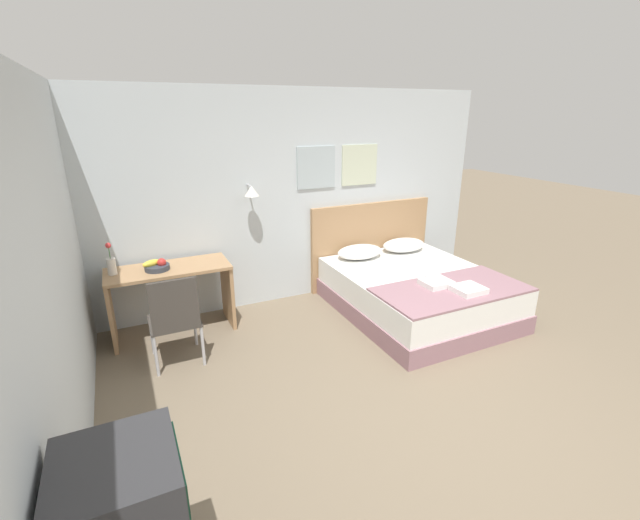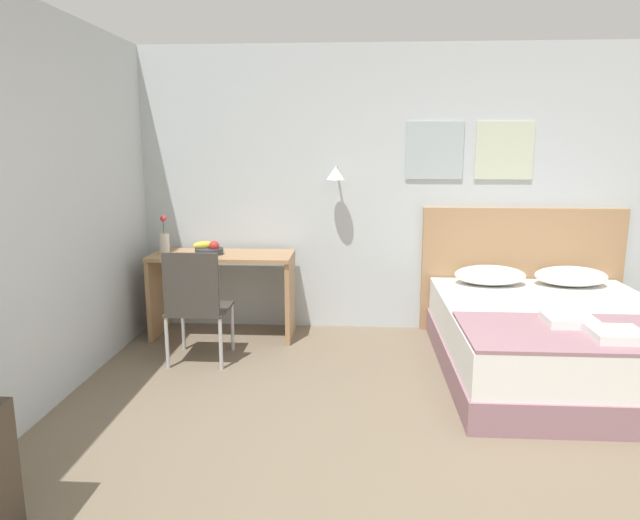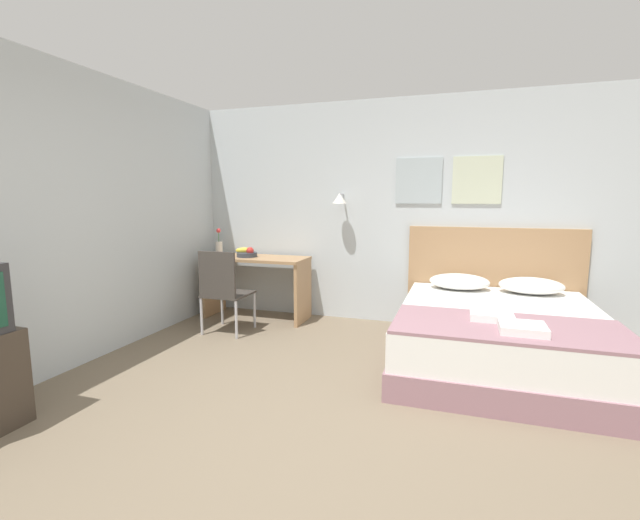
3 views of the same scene
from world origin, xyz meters
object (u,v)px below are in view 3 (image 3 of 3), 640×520
at_px(fruit_bowl, 247,253).
at_px(flower_vase, 219,246).
at_px(headboard, 492,280).
at_px(folded_towel_mid_bed, 522,328).
at_px(folded_towel_near_foot, 491,315).
at_px(desk_chair, 223,287).
at_px(throw_blanket, 507,327).
at_px(desk, 257,275).
at_px(pillow_right, 531,286).
at_px(bed, 498,338).
at_px(pillow_left, 459,282).

xyz_separation_m(fruit_bowl, flower_vase, (-0.43, 0.06, 0.07)).
relative_size(headboard, folded_towel_mid_bed, 5.88).
distance_m(headboard, flower_vase, 3.34).
bearing_deg(folded_towel_near_foot, desk_chair, 169.78).
bearing_deg(desk_chair, throw_blanket, -12.69).
distance_m(headboard, desk_chair, 3.01).
height_order(folded_towel_mid_bed, flower_vase, flower_vase).
bearing_deg(desk_chair, desk, 85.65).
xyz_separation_m(throw_blanket, desk, (-2.77, 1.35, 0.01)).
height_order(pillow_right, flower_vase, flower_vase).
bearing_deg(headboard, pillow_right, -39.30).
bearing_deg(flower_vase, desk_chair, -57.00).
relative_size(pillow_right, throw_blanket, 0.37).
distance_m(throw_blanket, folded_towel_near_foot, 0.18).
distance_m(folded_towel_mid_bed, desk_chair, 3.01).
height_order(bed, pillow_left, pillow_left).
xyz_separation_m(bed, desk, (-2.77, 0.75, 0.29)).
relative_size(desk_chair, fruit_bowl, 3.32).
bearing_deg(bed, fruit_bowl, 165.93).
xyz_separation_m(folded_towel_near_foot, desk_chair, (-2.72, 0.49, -0.04)).
height_order(throw_blanket, folded_towel_mid_bed, folded_towel_mid_bed).
bearing_deg(pillow_left, flower_vase, -180.00).
bearing_deg(pillow_right, desk_chair, -166.76).
height_order(pillow_right, desk, desk).
xyz_separation_m(folded_towel_mid_bed, desk, (-2.85, 1.50, -0.03)).
bearing_deg(desk, pillow_left, 0.68).
bearing_deg(folded_towel_mid_bed, desk_chair, 164.97).
distance_m(folded_towel_near_foot, folded_towel_mid_bed, 0.35).
bearing_deg(folded_towel_mid_bed, flower_vase, 155.76).
xyz_separation_m(bed, pillow_right, (0.35, 0.78, 0.35)).
relative_size(bed, desk_chair, 2.21).
bearing_deg(flower_vase, folded_towel_mid_bed, -24.24).
bearing_deg(flower_vase, bed, -13.26).
height_order(desk_chair, fruit_bowl, desk_chair).
bearing_deg(desk, desk_chair, -94.35).
bearing_deg(headboard, throw_blanket, -90.00).
height_order(desk, fruit_bowl, fruit_bowl).
bearing_deg(fruit_bowl, headboard, 6.85).
height_order(headboard, pillow_left, headboard).
bearing_deg(pillow_left, pillow_right, 0.00).
bearing_deg(pillow_left, fruit_bowl, -178.71).
relative_size(folded_towel_near_foot, flower_vase, 0.94).
distance_m(throw_blanket, desk, 3.08).
xyz_separation_m(folded_towel_mid_bed, flower_vase, (-3.39, 1.53, 0.32)).
xyz_separation_m(desk_chair, flower_vase, (-0.49, 0.75, 0.35)).
height_order(bed, desk, desk).
distance_m(bed, flower_vase, 3.46).
xyz_separation_m(headboard, pillow_left, (-0.35, -0.29, 0.02)).
bearing_deg(headboard, folded_towel_mid_bed, -87.32).
distance_m(bed, pillow_right, 0.92).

